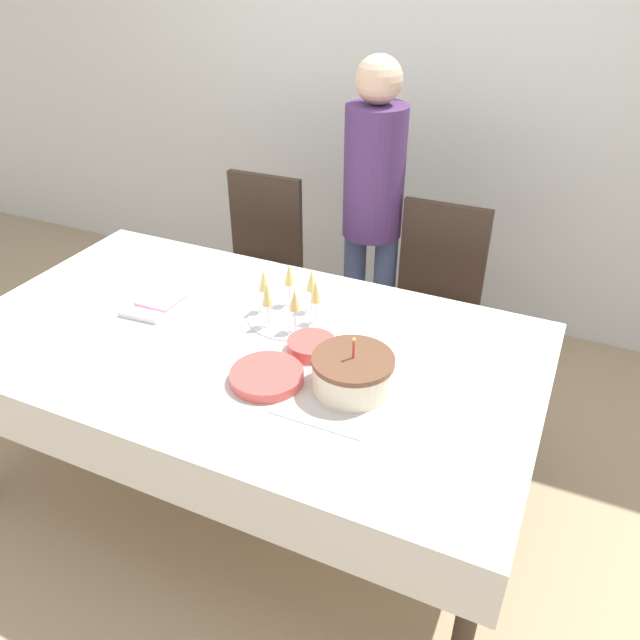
# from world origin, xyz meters

# --- Properties ---
(ground_plane) EXTENTS (12.00, 12.00, 0.00)m
(ground_plane) POSITION_xyz_m (0.00, 0.00, 0.00)
(ground_plane) COLOR tan
(wall_back) EXTENTS (8.00, 0.05, 2.70)m
(wall_back) POSITION_xyz_m (0.00, 1.78, 1.35)
(wall_back) COLOR silver
(wall_back) RESTS_ON ground_plane
(dining_table) EXTENTS (2.10, 1.18, 0.74)m
(dining_table) POSITION_xyz_m (0.00, 0.00, 0.64)
(dining_table) COLOR silver
(dining_table) RESTS_ON ground_plane
(dining_chair_far_left) EXTENTS (0.43, 0.43, 0.97)m
(dining_chair_far_left) POSITION_xyz_m (-0.47, 0.91, 0.54)
(dining_chair_far_left) COLOR #38281E
(dining_chair_far_left) RESTS_ON ground_plane
(dining_chair_far_right) EXTENTS (0.43, 0.43, 0.97)m
(dining_chair_far_right) POSITION_xyz_m (0.46, 0.91, 0.54)
(dining_chair_far_right) COLOR #38281E
(dining_chair_far_right) RESTS_ON ground_plane
(birthday_cake) EXTENTS (0.26, 0.26, 0.19)m
(birthday_cake) POSITION_xyz_m (0.46, -0.09, 0.80)
(birthday_cake) COLOR beige
(birthday_cake) RESTS_ON dining_table
(champagne_tray) EXTENTS (0.34, 0.34, 0.18)m
(champagne_tray) POSITION_xyz_m (0.09, 0.21, 0.82)
(champagne_tray) COLOR silver
(champagne_tray) RESTS_ON dining_table
(plate_stack_main) EXTENTS (0.24, 0.24, 0.03)m
(plate_stack_main) POSITION_xyz_m (0.19, -0.18, 0.76)
(plate_stack_main) COLOR #CC4C47
(plate_stack_main) RESTS_ON dining_table
(plate_stack_dessert) EXTENTS (0.17, 0.17, 0.04)m
(plate_stack_dessert) POSITION_xyz_m (0.25, 0.04, 0.76)
(plate_stack_dessert) COLOR #CC4C47
(plate_stack_dessert) RESTS_ON dining_table
(cake_knife) EXTENTS (0.30, 0.02, 0.00)m
(cake_knife) POSITION_xyz_m (0.42, -0.31, 0.74)
(cake_knife) COLOR silver
(cake_knife) RESTS_ON dining_table
(fork_pile) EXTENTS (0.17, 0.07, 0.02)m
(fork_pile) POSITION_xyz_m (-0.43, -0.03, 0.75)
(fork_pile) COLOR silver
(fork_pile) RESTS_ON dining_table
(napkin_pile) EXTENTS (0.15, 0.15, 0.01)m
(napkin_pile) POSITION_xyz_m (-0.44, 0.10, 0.75)
(napkin_pile) COLOR pink
(napkin_pile) RESTS_ON dining_table
(person_standing) EXTENTS (0.28, 0.28, 1.56)m
(person_standing) POSITION_xyz_m (0.11, 1.03, 0.94)
(person_standing) COLOR #3F4C72
(person_standing) RESTS_ON ground_plane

